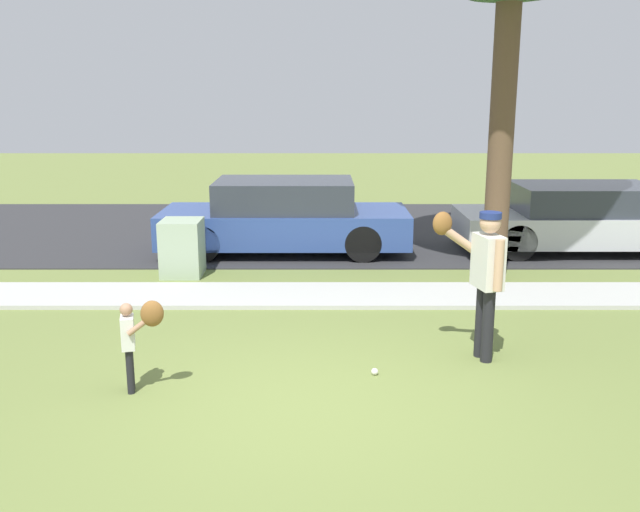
# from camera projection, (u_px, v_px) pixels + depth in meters

# --- Properties ---
(ground_plane) EXTENTS (48.00, 48.00, 0.00)m
(ground_plane) POSITION_uv_depth(u_px,v_px,m) (311.00, 299.00, 9.99)
(ground_plane) COLOR olive
(sidewalk_strip) EXTENTS (36.00, 1.20, 0.06)m
(sidewalk_strip) POSITION_uv_depth(u_px,v_px,m) (311.00, 295.00, 10.08)
(sidewalk_strip) COLOR #B2B2AD
(sidewalk_strip) RESTS_ON ground
(road_surface) EXTENTS (36.00, 6.80, 0.02)m
(road_surface) POSITION_uv_depth(u_px,v_px,m) (315.00, 230.00, 14.95)
(road_surface) COLOR #2D2D30
(road_surface) RESTS_ON ground
(person_adult) EXTENTS (0.76, 0.58, 1.66)m
(person_adult) POSITION_uv_depth(u_px,v_px,m) (486.00, 269.00, 7.54)
(person_adult) COLOR black
(person_adult) RESTS_ON ground
(person_child) EXTENTS (0.48, 0.33, 0.97)m
(person_child) POSITION_uv_depth(u_px,v_px,m) (139.00, 331.00, 6.77)
(person_child) COLOR black
(person_child) RESTS_ON ground
(baseball) EXTENTS (0.07, 0.07, 0.07)m
(baseball) POSITION_uv_depth(u_px,v_px,m) (377.00, 372.00, 7.32)
(baseball) COLOR white
(baseball) RESTS_ON ground
(utility_cabinet) EXTENTS (0.64, 0.71, 0.91)m
(utility_cabinet) POSITION_uv_depth(u_px,v_px,m) (185.00, 248.00, 11.22)
(utility_cabinet) COLOR #9EB293
(utility_cabinet) RESTS_ON ground
(parked_wagon_blue) EXTENTS (4.50, 1.80, 1.33)m
(parked_wagon_blue) POSITION_uv_depth(u_px,v_px,m) (287.00, 217.00, 12.76)
(parked_wagon_blue) COLOR #2D478C
(parked_wagon_blue) RESTS_ON road_surface
(parked_sedan_silver) EXTENTS (4.60, 1.80, 1.23)m
(parked_sedan_silver) POSITION_uv_depth(u_px,v_px,m) (587.00, 219.00, 12.83)
(parked_sedan_silver) COLOR silver
(parked_sedan_silver) RESTS_ON road_surface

